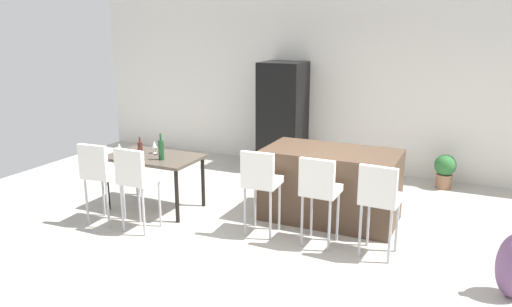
{
  "coord_description": "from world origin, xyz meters",
  "views": [
    {
      "loc": [
        2.04,
        -5.23,
        2.47
      ],
      "look_at": [
        -0.53,
        0.34,
        0.85
      ],
      "focal_mm": 34.76,
      "sensor_mm": 36.0,
      "label": 1
    }
  ],
  "objects": [
    {
      "name": "dining_table",
      "position": [
        -1.91,
        0.04,
        0.66
      ],
      "size": [
        1.24,
        0.76,
        0.74
      ],
      "color": "#4C4238",
      "rests_on": "ground_plane"
    },
    {
      "name": "ground_plane",
      "position": [
        0.0,
        0.0,
        0.0
      ],
      "size": [
        10.0,
        10.0,
        0.0
      ],
      "primitive_type": "plane",
      "color": "#ADA89E"
    },
    {
      "name": "wine_bottle_right",
      "position": [
        -1.96,
        -0.18,
        0.86
      ],
      "size": [
        0.06,
        0.06,
        0.3
      ],
      "color": "#471E19",
      "rests_on": "dining_table"
    },
    {
      "name": "bar_chair_middle",
      "position": [
        0.49,
        -0.19,
        0.7
      ],
      "size": [
        0.41,
        0.41,
        1.05
      ],
      "color": "white",
      "rests_on": "ground_plane"
    },
    {
      "name": "kitchen_island",
      "position": [
        0.38,
        0.64,
        0.46
      ],
      "size": [
        1.68,
        0.9,
        0.92
      ],
      "primitive_type": "cube",
      "color": "#4C3828",
      "rests_on": "ground_plane"
    },
    {
      "name": "refrigerator",
      "position": [
        -1.06,
        2.6,
        0.92
      ],
      "size": [
        0.72,
        0.68,
        1.84
      ],
      "primitive_type": "cube",
      "color": "black",
      "rests_on": "ground_plane"
    },
    {
      "name": "potted_plant",
      "position": [
        1.62,
        2.59,
        0.3
      ],
      "size": [
        0.32,
        0.32,
        0.53
      ],
      "color": "#996B4C",
      "rests_on": "ground_plane"
    },
    {
      "name": "dining_chair_near",
      "position": [
        -2.18,
        -0.71,
        0.7
      ],
      "size": [
        0.42,
        0.42,
        1.05
      ],
      "color": "white",
      "rests_on": "ground_plane"
    },
    {
      "name": "dining_chair_far",
      "position": [
        -1.63,
        -0.71,
        0.7
      ],
      "size": [
        0.4,
        0.4,
        1.05
      ],
      "color": "white",
      "rests_on": "ground_plane"
    },
    {
      "name": "wine_glass_near",
      "position": [
        -2.32,
        -0.16,
        0.86
      ],
      "size": [
        0.07,
        0.07,
        0.17
      ],
      "color": "silver",
      "rests_on": "dining_table"
    },
    {
      "name": "back_wall",
      "position": [
        0.0,
        3.04,
        1.45
      ],
      "size": [
        10.0,
        0.12,
        2.9
      ],
      "primitive_type": "cube",
      "color": "silver",
      "rests_on": "ground_plane"
    },
    {
      "name": "bar_chair_left",
      "position": [
        -0.23,
        -0.19,
        0.7
      ],
      "size": [
        0.42,
        0.42,
        1.05
      ],
      "color": "white",
      "rests_on": "ground_plane"
    },
    {
      "name": "bar_chair_right",
      "position": [
        1.15,
        -0.19,
        0.7
      ],
      "size": [
        0.42,
        0.42,
        1.05
      ],
      "color": "white",
      "rests_on": "ground_plane"
    },
    {
      "name": "wine_glass_middle",
      "position": [
        -1.87,
        0.12,
        0.86
      ],
      "size": [
        0.07,
        0.07,
        0.17
      ],
      "color": "silver",
      "rests_on": "dining_table"
    },
    {
      "name": "wine_glass_left",
      "position": [
        -1.98,
        0.15,
        0.86
      ],
      "size": [
        0.07,
        0.07,
        0.17
      ],
      "color": "silver",
      "rests_on": "dining_table"
    },
    {
      "name": "wine_bottle_far",
      "position": [
        -1.69,
        -0.09,
        0.88
      ],
      "size": [
        0.07,
        0.07,
        0.35
      ],
      "color": "#194723",
      "rests_on": "dining_table"
    }
  ]
}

